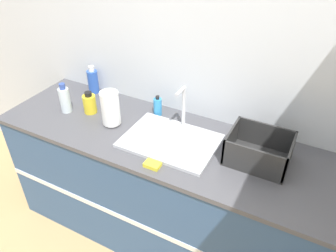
% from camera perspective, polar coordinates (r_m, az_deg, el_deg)
% --- Properties ---
extents(wall_back, '(4.69, 0.06, 2.60)m').
position_cam_1_polar(wall_back, '(2.12, 4.90, 11.46)').
color(wall_back, silver).
rests_on(wall_back, ground_plane).
extents(counter_cabinet, '(2.31, 0.69, 0.91)m').
position_cam_1_polar(counter_cabinet, '(2.33, 0.21, -11.28)').
color(counter_cabinet, '#33517A').
rests_on(counter_cabinet, ground_plane).
extents(sink, '(0.56, 0.40, 0.30)m').
position_cam_1_polar(sink, '(1.99, 0.49, -2.31)').
color(sink, silver).
rests_on(sink, counter_cabinet).
extents(paper_towel_roll, '(0.12, 0.12, 0.24)m').
position_cam_1_polar(paper_towel_roll, '(2.13, -9.99, 3.04)').
color(paper_towel_roll, '#4C4C51').
rests_on(paper_towel_roll, counter_cabinet).
extents(dish_rack, '(0.34, 0.27, 0.17)m').
position_cam_1_polar(dish_rack, '(1.90, 15.49, -4.29)').
color(dish_rack, '#2D2D2D').
rests_on(dish_rack, counter_cabinet).
extents(bottle_yellow, '(0.09, 0.09, 0.16)m').
position_cam_1_polar(bottle_yellow, '(2.31, -13.49, 3.84)').
color(bottle_yellow, yellow).
rests_on(bottle_yellow, counter_cabinet).
extents(bottle_clear, '(0.07, 0.07, 0.21)m').
position_cam_1_polar(bottle_clear, '(2.35, -17.52, 4.45)').
color(bottle_clear, silver).
rests_on(bottle_clear, counter_cabinet).
extents(bottle_blue, '(0.08, 0.08, 0.21)m').
position_cam_1_polar(bottle_blue, '(2.55, -12.93, 7.67)').
color(bottle_blue, '#2D56B7').
rests_on(bottle_blue, counter_cabinet).
extents(soap_dispenser, '(0.06, 0.06, 0.14)m').
position_cam_1_polar(soap_dispenser, '(2.22, -1.82, 3.43)').
color(soap_dispenser, '#338CCC').
rests_on(soap_dispenser, counter_cabinet).
extents(sponge, '(0.09, 0.06, 0.02)m').
position_cam_1_polar(sponge, '(1.82, -2.74, -6.76)').
color(sponge, yellow).
rests_on(sponge, counter_cabinet).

